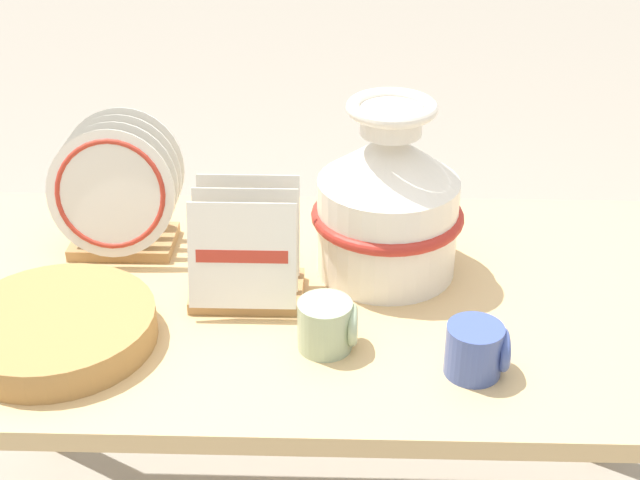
{
  "coord_description": "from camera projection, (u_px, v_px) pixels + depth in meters",
  "views": [
    {
      "loc": [
        0.04,
        -1.35,
        1.56
      ],
      "look_at": [
        0.0,
        0.0,
        0.79
      ],
      "focal_mm": 50.0,
      "sensor_mm": 36.0,
      "label": 1
    }
  ],
  "objects": [
    {
      "name": "display_table",
      "position": [
        320.0,
        328.0,
        1.65
      ],
      "size": [
        1.43,
        0.77,
        0.68
      ],
      "color": "tan",
      "rests_on": "ground_plane"
    },
    {
      "name": "ceramic_vase",
      "position": [
        388.0,
        200.0,
        1.61
      ],
      "size": [
        0.28,
        0.28,
        0.33
      ],
      "color": "white",
      "rests_on": "display_table"
    },
    {
      "name": "dish_rack_round_plates",
      "position": [
        118.0,
        197.0,
        1.69
      ],
      "size": [
        0.24,
        0.18,
        0.26
      ],
      "color": "tan",
      "rests_on": "display_table"
    },
    {
      "name": "dish_rack_square_plates",
      "position": [
        246.0,
        263.0,
        1.57
      ],
      "size": [
        0.2,
        0.16,
        0.2
      ],
      "color": "tan",
      "rests_on": "display_table"
    },
    {
      "name": "wicker_charger_stack",
      "position": [
        57.0,
        328.0,
        1.47
      ],
      "size": [
        0.33,
        0.33,
        0.05
      ],
      "color": "#AD7F47",
      "rests_on": "display_table"
    },
    {
      "name": "mug_sage_glaze",
      "position": [
        328.0,
        325.0,
        1.45
      ],
      "size": [
        0.1,
        0.09,
        0.09
      ],
      "color": "#9EB28E",
      "rests_on": "display_table"
    },
    {
      "name": "mug_cobalt_glaze",
      "position": [
        477.0,
        350.0,
        1.39
      ],
      "size": [
        0.1,
        0.09,
        0.09
      ],
      "color": "#42569E",
      "rests_on": "display_table"
    }
  ]
}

